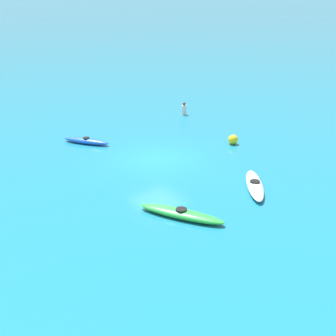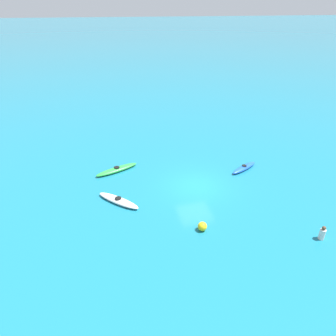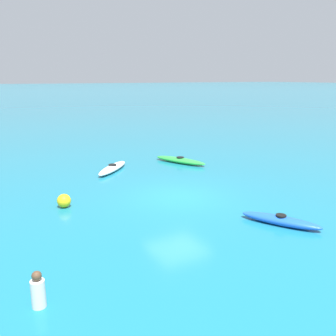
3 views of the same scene
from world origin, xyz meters
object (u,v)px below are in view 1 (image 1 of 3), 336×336
object	(u,v)px
kayak_white	(255,185)
buoy_yellow	(233,140)
kayak_blue	(86,141)
person_near_shore	(184,109)
kayak_green	(181,214)

from	to	relation	value
kayak_white	buoy_yellow	size ratio (longest dim) A/B	5.17
kayak_blue	person_near_shore	xyz separation A→B (m)	(-0.76, 8.29, 0.22)
person_near_shore	buoy_yellow	bearing A→B (deg)	-18.95
kayak_green	buoy_yellow	bearing A→B (deg)	118.47
kayak_blue	kayak_white	bearing A→B (deg)	12.92
kayak_white	person_near_shore	bearing A→B (deg)	151.19
kayak_white	person_near_shore	world-z (taller)	person_near_shore
buoy_yellow	person_near_shore	xyz separation A→B (m)	(-6.29, 2.16, 0.11)
kayak_white	kayak_blue	xyz separation A→B (m)	(-10.10, -2.32, -0.00)
buoy_yellow	kayak_green	bearing A→B (deg)	-61.53
kayak_blue	person_near_shore	size ratio (longest dim) A/B	3.10
kayak_white	kayak_blue	bearing A→B (deg)	-167.08
kayak_blue	buoy_yellow	bearing A→B (deg)	47.94
kayak_white	person_near_shore	xyz separation A→B (m)	(-10.86, 5.97, 0.22)
kayak_blue	buoy_yellow	distance (m)	8.26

